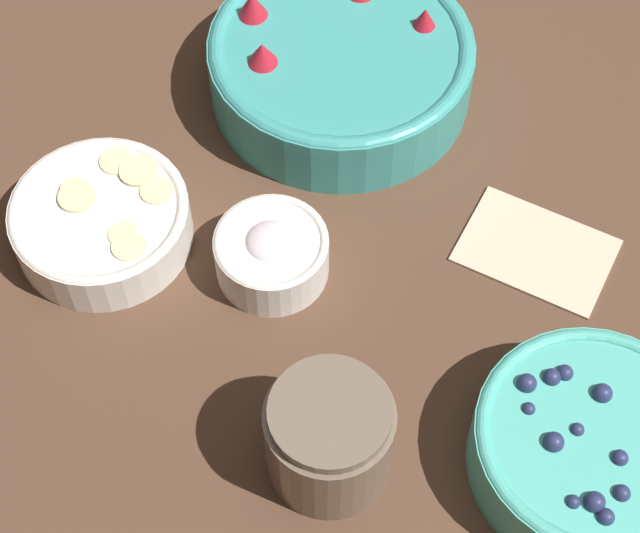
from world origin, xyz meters
The scene contains 7 objects.
ground_plane centered at (0.00, 0.00, 0.00)m, with size 4.00×4.00×0.00m, color #4C3323.
bowl_strawberries centered at (-0.11, 0.18, 0.04)m, with size 0.25×0.25×0.09m.
bowl_blueberries centered at (0.22, -0.10, 0.03)m, with size 0.18×0.18×0.07m.
bowl_bananas centered at (-0.23, -0.07, 0.03)m, with size 0.16×0.16×0.05m.
bowl_cream centered at (-0.08, -0.04, 0.03)m, with size 0.10×0.10×0.05m.
jar_chocolate centered at (0.03, -0.18, 0.04)m, with size 0.10×0.10×0.09m.
napkin centered at (0.12, 0.08, 0.00)m, with size 0.14×0.10×0.01m.
Camera 1 is at (0.16, -0.47, 0.79)m, focal length 60.00 mm.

